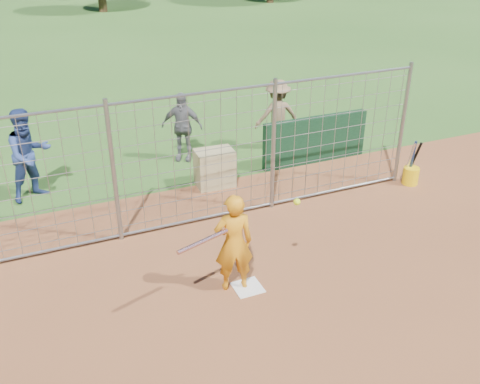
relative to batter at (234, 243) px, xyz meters
name	(u,v)px	position (x,y,z in m)	size (l,w,h in m)	color
ground	(243,281)	(0.19, 0.09, -0.81)	(100.00, 100.00, 0.00)	#2D591E
home_plate	(248,287)	(0.19, -0.11, -0.80)	(0.43, 0.43, 0.02)	silver
dugout_wall	(315,140)	(3.59, 3.69, -0.26)	(2.60, 0.20, 1.10)	#11381E
batter	(234,243)	(0.00, 0.00, 0.00)	(0.59, 0.39, 1.62)	orange
bystander_a	(29,155)	(-2.56, 4.38, 0.14)	(0.92, 0.72, 1.89)	navy
bystander_b	(182,127)	(0.81, 5.04, 0.01)	(0.96, 0.40, 1.63)	slate
bystander_c	(277,115)	(3.16, 4.80, 0.05)	(1.11, 0.64, 1.72)	#816446
equipment_bin	(215,168)	(1.01, 3.45, -0.41)	(0.80, 0.55, 0.80)	tan
equipment_in_play	(227,231)	(-0.23, -0.29, 0.43)	(1.93, 0.33, 0.38)	silver
bucket_with_bats	(411,173)	(4.90, 1.85, -0.56)	(0.34, 0.37, 0.98)	yellow
backstop_fence	(198,161)	(0.19, 2.09, 0.45)	(9.08, 0.08, 2.60)	gray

